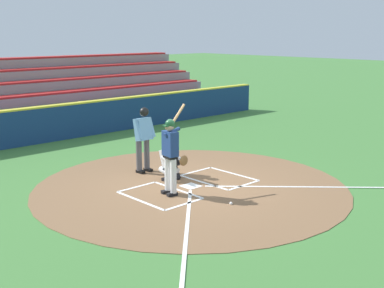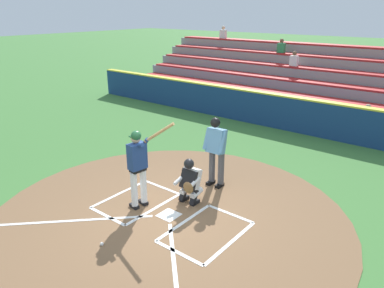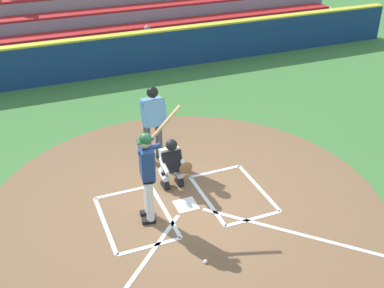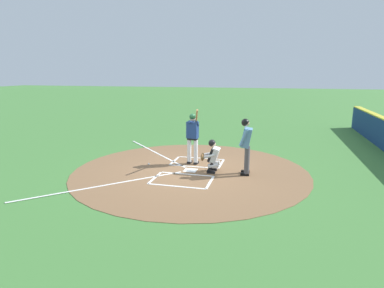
% 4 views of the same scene
% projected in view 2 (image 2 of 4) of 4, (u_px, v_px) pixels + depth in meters
% --- Properties ---
extents(ground_plane, '(120.00, 120.00, 0.00)m').
position_uv_depth(ground_plane, '(169.00, 216.00, 8.22)').
color(ground_plane, '#427A38').
extents(dirt_circle, '(8.00, 8.00, 0.01)m').
position_uv_depth(dirt_circle, '(169.00, 215.00, 8.22)').
color(dirt_circle, brown).
rests_on(dirt_circle, ground).
extents(home_plate_and_chalk, '(7.93, 4.91, 0.01)m').
position_uv_depth(home_plate_and_chalk, '(141.00, 233.00, 7.57)').
color(home_plate_and_chalk, white).
rests_on(home_plate_and_chalk, dirt_circle).
extents(batter, '(1.01, 0.61, 2.13)m').
position_uv_depth(batter, '(138.00, 164.00, 8.21)').
color(batter, white).
rests_on(batter, ground).
extents(catcher, '(0.59, 0.60, 1.13)m').
position_uv_depth(catcher, '(190.00, 180.00, 8.58)').
color(catcher, black).
rests_on(catcher, ground).
extents(plate_umpire, '(0.59, 0.42, 1.86)m').
position_uv_depth(plate_umpire, '(216.00, 147.00, 9.25)').
color(plate_umpire, '#4C4C51').
rests_on(plate_umpire, ground).
extents(baseball, '(0.07, 0.07, 0.07)m').
position_uv_depth(baseball, '(102.00, 244.00, 7.17)').
color(baseball, white).
rests_on(baseball, ground).
extents(backstop_wall, '(22.00, 0.36, 1.31)m').
position_uv_depth(backstop_wall, '(304.00, 116.00, 13.50)').
color(backstop_wall, navy).
rests_on(backstop_wall, ground).
extents(bleacher_stand, '(20.00, 5.10, 3.45)m').
position_uv_depth(bleacher_stand, '(340.00, 90.00, 16.19)').
color(bleacher_stand, gray).
rests_on(bleacher_stand, ground).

